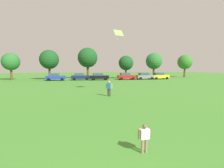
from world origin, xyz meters
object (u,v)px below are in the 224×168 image
object	(u,v)px
parked_car_red_3	(126,76)
tree_center_left	(88,58)
parked_car_black_2	(99,76)
parked_car_gray_4	(145,76)
parked_car_blue_0	(55,77)
tree_far_left	(11,62)
kite	(118,33)
tree_left	(49,60)
child_kite_flyer	(144,136)
parked_car_navy_1	(80,76)
tree_center_right	(126,63)
adult_bystander	(109,87)
tree_right	(154,61)
parked_car_yellow_5	(160,76)
tree_far_right	(185,62)

from	to	relation	value
parked_car_red_3	tree_center_left	size ratio (longest dim) A/B	0.52
parked_car_black_2	parked_car_gray_4	bearing A→B (deg)	0.20
parked_car_blue_0	tree_far_left	bearing A→B (deg)	158.74
kite	tree_left	distance (m)	27.81
child_kite_flyer	parked_car_red_3	size ratio (longest dim) A/B	0.23
parked_car_navy_1	tree_center_right	size ratio (longest dim) A/B	0.69
child_kite_flyer	parked_car_gray_4	world-z (taller)	parked_car_gray_4
adult_bystander	tree_center_left	size ratio (longest dim) A/B	0.19
parked_car_blue_0	tree_center_left	bearing A→B (deg)	38.93
adult_bystander	tree_center_left	world-z (taller)	tree_center_left
parked_car_navy_1	tree_right	size ratio (longest dim) A/B	0.61
parked_car_blue_0	parked_car_yellow_5	bearing A→B (deg)	-0.66
kite	tree_far_left	world-z (taller)	kite
parked_car_gray_4	parked_car_yellow_5	bearing A→B (deg)	0.86
child_kite_flyer	parked_car_red_3	bearing A→B (deg)	66.29
tree_center_left	tree_center_right	world-z (taller)	tree_center_left
parked_car_blue_0	tree_far_right	distance (m)	38.54
tree_right	parked_car_navy_1	bearing A→B (deg)	-169.30
tree_far_left	tree_center_left	distance (m)	18.44
parked_car_red_3	tree_far_left	size ratio (longest dim) A/B	0.67
tree_far_right	parked_car_navy_1	bearing A→B (deg)	-167.94
parked_car_blue_0	parked_car_navy_1	distance (m)	5.59
tree_far_left	tree_right	distance (m)	36.46
adult_bystander	parked_car_gray_4	distance (m)	27.44
parked_car_yellow_5	tree_center_left	size ratio (longest dim) A/B	0.52
parked_car_gray_4	tree_far_left	world-z (taller)	tree_far_left
parked_car_yellow_5	tree_far_right	xyz separation A→B (m)	(12.04, 7.48, 3.80)
tree_far_left	parked_car_red_3	bearing A→B (deg)	-9.27
tree_center_left	tree_right	xyz separation A→B (m)	(18.19, -2.13, -0.86)
adult_bystander	parked_car_navy_1	distance (m)	24.67
kite	tree_center_right	size ratio (longest dim) A/B	0.20
adult_bystander	parked_car_gray_4	bearing A→B (deg)	106.79
kite	tree_center_left	size ratio (longest dim) A/B	0.15
tree_left	tree_center_left	bearing A→B (deg)	16.26
parked_car_navy_1	adult_bystander	bearing A→B (deg)	-84.49
adult_bystander	tree_center_right	distance (m)	30.42
parked_car_navy_1	parked_car_gray_4	distance (m)	15.90
parked_car_black_2	tree_center_right	size ratio (longest dim) A/B	0.69
tree_center_left	tree_far_right	distance (m)	29.89
tree_far_right	parked_car_blue_0	bearing A→B (deg)	-169.21
parked_car_red_3	tree_center_right	world-z (taller)	tree_center_right
parked_car_black_2	tree_far_left	bearing A→B (deg)	167.68
kite	parked_car_navy_1	world-z (taller)	kite
parked_car_red_3	parked_car_yellow_5	xyz separation A→B (m)	(8.97, 0.06, 0.00)
adult_bystander	parked_car_red_3	xyz separation A→B (m)	(8.71, 23.88, -0.09)
child_kite_flyer	adult_bystander	world-z (taller)	adult_bystander
parked_car_gray_4	kite	bearing A→B (deg)	-119.12
child_kite_flyer	tree_center_right	distance (m)	42.22
tree_left	tree_far_right	size ratio (longest dim) A/B	1.05
tree_center_left	parked_car_yellow_5	bearing A→B (deg)	-20.33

